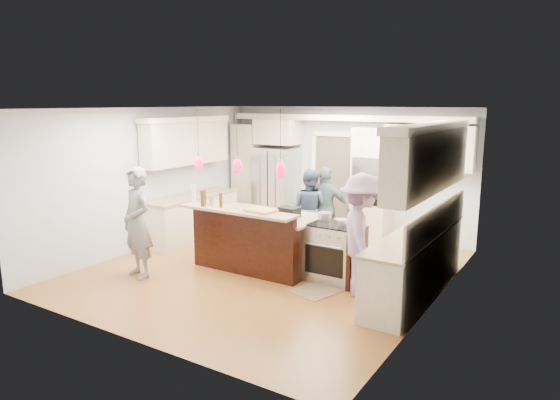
% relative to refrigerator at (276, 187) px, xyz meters
% --- Properties ---
extents(ground_plane, '(6.00, 6.00, 0.00)m').
position_rel_refrigerator_xyz_m(ground_plane, '(1.55, -2.64, -0.90)').
color(ground_plane, '#AC672F').
rests_on(ground_plane, ground).
extents(room_shell, '(5.54, 6.04, 2.72)m').
position_rel_refrigerator_xyz_m(room_shell, '(1.55, -2.64, 0.92)').
color(room_shell, '#B2BCC6').
rests_on(room_shell, ground).
extents(refrigerator, '(0.90, 0.70, 1.80)m').
position_rel_refrigerator_xyz_m(refrigerator, '(0.00, 0.00, 0.00)').
color(refrigerator, '#B7B7BC').
rests_on(refrigerator, ground).
extents(oven_column, '(0.72, 0.69, 2.30)m').
position_rel_refrigerator_xyz_m(oven_column, '(2.30, 0.03, 0.25)').
color(oven_column, beige).
rests_on(oven_column, ground).
extents(back_upper_cabinets, '(5.30, 0.61, 2.54)m').
position_rel_refrigerator_xyz_m(back_upper_cabinets, '(0.80, 0.12, 0.77)').
color(back_upper_cabinets, beige).
rests_on(back_upper_cabinets, ground).
extents(right_counter_run, '(0.64, 3.10, 2.51)m').
position_rel_refrigerator_xyz_m(right_counter_run, '(3.99, -2.34, 0.16)').
color(right_counter_run, beige).
rests_on(right_counter_run, ground).
extents(left_cabinets, '(0.64, 2.30, 2.51)m').
position_rel_refrigerator_xyz_m(left_cabinets, '(-0.89, -1.84, 0.16)').
color(left_cabinets, beige).
rests_on(left_cabinets, ground).
extents(kitchen_island, '(2.10, 1.46, 1.12)m').
position_rel_refrigerator_xyz_m(kitchen_island, '(1.30, -2.57, -0.41)').
color(kitchen_island, black).
rests_on(kitchen_island, ground).
extents(island_range, '(0.82, 0.71, 0.92)m').
position_rel_refrigerator_xyz_m(island_range, '(2.71, -2.49, -0.44)').
color(island_range, '#B7B7BC').
rests_on(island_range, ground).
extents(pendant_lights, '(1.75, 0.15, 1.03)m').
position_rel_refrigerator_xyz_m(pendant_lights, '(1.30, -3.15, 0.90)').
color(pendant_lights, black).
rests_on(pendant_lights, ground).
extents(person_bar_end, '(0.74, 0.58, 1.80)m').
position_rel_refrigerator_xyz_m(person_bar_end, '(-0.06, -4.02, -0.00)').
color(person_bar_end, slate).
rests_on(person_bar_end, ground).
extents(person_far_left, '(0.81, 0.66, 1.56)m').
position_rel_refrigerator_xyz_m(person_far_left, '(1.53, -1.19, -0.12)').
color(person_far_left, '#2E425A').
rests_on(person_far_left, ground).
extents(person_far_right, '(0.99, 0.53, 1.60)m').
position_rel_refrigerator_xyz_m(person_far_right, '(1.80, -1.04, -0.10)').
color(person_far_right, '#42595C').
rests_on(person_far_right, ground).
extents(person_range_side, '(1.16, 1.34, 1.80)m').
position_rel_refrigerator_xyz_m(person_range_side, '(3.28, -2.81, 0.00)').
color(person_range_side, '#9677A1').
rests_on(person_range_side, ground).
extents(floor_rug, '(0.82, 1.00, 0.01)m').
position_rel_refrigerator_xyz_m(floor_rug, '(2.71, -2.97, -0.89)').
color(floor_rug, olive).
rests_on(floor_rug, ground).
extents(water_bottle, '(0.08, 0.08, 0.30)m').
position_rel_refrigerator_xyz_m(water_bottle, '(0.35, -3.13, 0.37)').
color(water_bottle, silver).
rests_on(water_bottle, kitchen_island).
extents(beer_bottle_a, '(0.09, 0.09, 0.26)m').
position_rel_refrigerator_xyz_m(beer_bottle_a, '(0.61, -3.17, 0.35)').
color(beer_bottle_a, '#482E0C').
rests_on(beer_bottle_a, kitchen_island).
extents(beer_bottle_b, '(0.07, 0.07, 0.27)m').
position_rel_refrigerator_xyz_m(beer_bottle_b, '(0.69, -3.29, 0.36)').
color(beer_bottle_b, '#482E0C').
rests_on(beer_bottle_b, kitchen_island).
extents(beer_bottle_c, '(0.07, 0.07, 0.24)m').
position_rel_refrigerator_xyz_m(beer_bottle_c, '(0.99, -3.20, 0.34)').
color(beer_bottle_c, '#482E0C').
rests_on(beer_bottle_c, kitchen_island).
extents(drink_can, '(0.09, 0.09, 0.13)m').
position_rel_refrigerator_xyz_m(drink_can, '(0.78, -3.18, 0.29)').
color(drink_can, '#B7B7BC').
rests_on(drink_can, kitchen_island).
extents(cutting_board, '(0.51, 0.39, 0.04)m').
position_rel_refrigerator_xyz_m(cutting_board, '(1.71, -3.11, 0.24)').
color(cutting_board, tan).
rests_on(cutting_board, kitchen_island).
extents(pot_large, '(0.22, 0.22, 0.13)m').
position_rel_refrigerator_xyz_m(pot_large, '(2.44, -2.35, 0.08)').
color(pot_large, '#B7B7BC').
rests_on(pot_large, island_range).
extents(pot_small, '(0.20, 0.20, 0.10)m').
position_rel_refrigerator_xyz_m(pot_small, '(2.82, -2.52, 0.07)').
color(pot_small, '#B7B7BC').
rests_on(pot_small, island_range).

